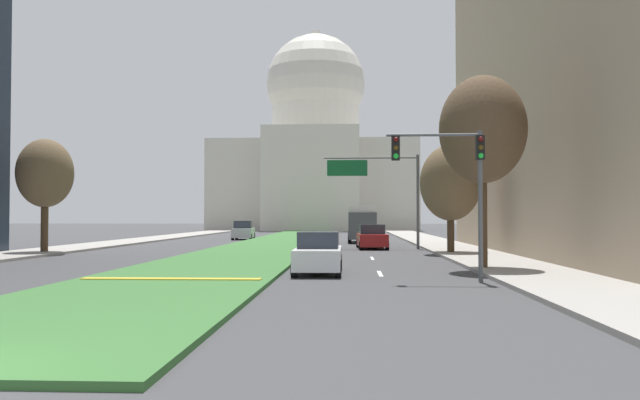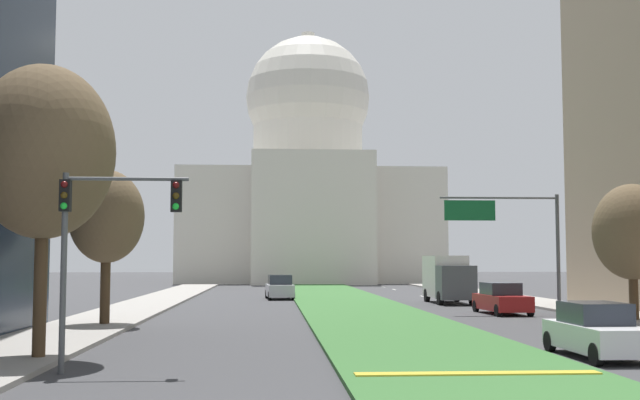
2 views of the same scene
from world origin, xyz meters
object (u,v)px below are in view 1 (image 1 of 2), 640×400
Objects in this scene: overhead_guide_sign at (381,181)px; sedan_distant at (243,231)px; traffic_light_near_right at (455,171)px; street_tree_right_mid at (450,183)px; street_tree_right_near at (483,130)px; street_tree_left_mid at (45,174)px; box_truck_delivery at (362,223)px; capitol_building at (316,154)px; sedan_midblock at (372,237)px; sedan_lead_stopped at (318,254)px.

sedan_distant is at bearing 126.91° from overhead_guide_sign.
street_tree_right_mid is at bearing 81.68° from traffic_light_near_right.
traffic_light_near_right is 0.64× the size of street_tree_right_near.
street_tree_left_mid reaches higher than box_truck_delivery.
traffic_light_near_right is at bearing -85.39° from box_truck_delivery.
overhead_guide_sign is 1.02× the size of street_tree_right_mid.
street_tree_right_near reaches higher than traffic_light_near_right.
street_tree_right_near is 37.75m from sedan_distant.
street_tree_right_near is 28.68m from box_truck_delivery.
capitol_building is at bearing 98.13° from street_tree_right_near.
capitol_building is at bearing 96.43° from traffic_light_near_right.
traffic_light_near_right is 0.81× the size of box_truck_delivery.
sedan_midblock is at bearing 175.94° from overhead_guide_sign.
sedan_midblock is at bearing 103.07° from street_tree_right_near.
street_tree_left_mid is (-21.85, 15.00, 0.99)m from traffic_light_near_right.
street_tree_left_mid reaches higher than sedan_distant.
overhead_guide_sign is at bearing 100.98° from street_tree_right_near.
street_tree_left_mid is 1.08× the size of box_truck_delivery.
street_tree_right_mid is (11.90, -69.17, -8.58)m from capitol_building.
traffic_light_near_right is at bearing -86.19° from overhead_guide_sign.
sedan_distant is at bearing 152.42° from box_truck_delivery.
street_tree_right_near is at bearing -64.99° from sedan_distant.
street_tree_right_mid reaches higher than box_truck_delivery.
street_tree_right_mid is 1.49× the size of sedan_distant.
street_tree_left_mid is at bearing 145.53° from traffic_light_near_right.
sedan_midblock is at bearing 95.55° from traffic_light_near_right.
box_truck_delivery is (6.95, -52.37, -11.12)m from capitol_building.
box_truck_delivery reaches higher than sedan_midblock.
capitol_building is 64.58m from sedan_midblock.
street_tree_left_mid is 24.18m from street_tree_right_mid.
capitol_building is at bearing 96.74° from sedan_midblock.
traffic_light_near_right reaches higher than box_truck_delivery.
overhead_guide_sign is 0.81× the size of street_tree_right_near.
capitol_building reaches higher than street_tree_left_mid.
capitol_building reaches higher than traffic_light_near_right.
street_tree_right_mid is 28.12m from sedan_distant.
overhead_guide_sign is 1.39× the size of sedan_midblock.
capitol_building reaches higher than sedan_distant.
sedan_midblock is 20.32m from sedan_distant.
box_truck_delivery is (-4.53, 28.01, -4.16)m from street_tree_right_near.
sedan_distant is at bearing 71.41° from street_tree_left_mid.
capitol_building is 4.20× the size of street_tree_right_near.
capitol_building is 7.20× the size of sedan_midblock.
capitol_building is 5.16× the size of overhead_guide_sign.
street_tree_right_mid reaches higher than sedan_midblock.
traffic_light_near_right is 22.02m from overhead_guide_sign.
street_tree_right_near reaches higher than street_tree_left_mid.
traffic_light_near_right is at bearing -112.25° from street_tree_right_near.
box_truck_delivery is (2.23, 29.47, 0.90)m from sedan_lead_stopped.
street_tree_left_mid is 25.15m from sedan_distant.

